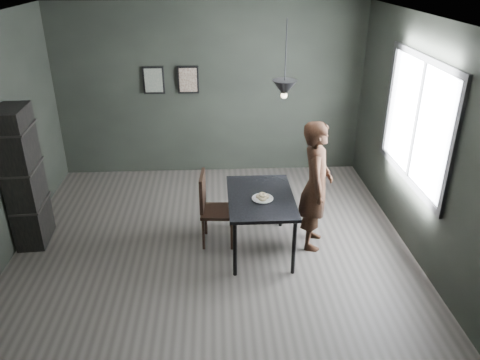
{
  "coord_description": "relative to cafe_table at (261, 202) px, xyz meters",
  "views": [
    {
      "loc": [
        0.07,
        -5.02,
        3.37
      ],
      "look_at": [
        0.35,
        0.05,
        0.95
      ],
      "focal_mm": 35.0,
      "sensor_mm": 36.0,
      "label": 1
    }
  ],
  "objects": [
    {
      "name": "ground",
      "position": [
        -0.6,
        0.0,
        -0.67
      ],
      "size": [
        5.0,
        5.0,
        0.0
      ],
      "primitive_type": "plane",
      "color": "#34302D",
      "rests_on": "ground"
    },
    {
      "name": "back_wall",
      "position": [
        -0.6,
        2.5,
        0.73
      ],
      "size": [
        5.0,
        0.1,
        2.8
      ],
      "primitive_type": "cube",
      "color": "black",
      "rests_on": "ground"
    },
    {
      "name": "ceiling",
      "position": [
        -0.6,
        0.0,
        2.13
      ],
      "size": [
        5.0,
        5.0,
        0.02
      ],
      "color": "silver",
      "rests_on": "ground"
    },
    {
      "name": "window_assembly",
      "position": [
        1.87,
        0.2,
        0.93
      ],
      "size": [
        0.04,
        1.96,
        1.56
      ],
      "color": "white",
      "rests_on": "ground"
    },
    {
      "name": "cafe_table",
      "position": [
        0.0,
        0.0,
        0.0
      ],
      "size": [
        0.8,
        1.2,
        0.75
      ],
      "color": "black",
      "rests_on": "ground"
    },
    {
      "name": "white_plate",
      "position": [
        0.01,
        -0.08,
        0.08
      ],
      "size": [
        0.23,
        0.23,
        0.01
      ],
      "primitive_type": "cylinder",
      "color": "white",
      "rests_on": "cafe_table"
    },
    {
      "name": "donut_pile",
      "position": [
        0.01,
        -0.08,
        0.12
      ],
      "size": [
        0.17,
        0.16,
        0.07
      ],
      "rotation": [
        0.0,
        0.0,
        0.43
      ],
      "color": "beige",
      "rests_on": "white_plate"
    },
    {
      "name": "woman",
      "position": [
        0.69,
        0.08,
        0.16
      ],
      "size": [
        0.52,
        0.68,
        1.66
      ],
      "primitive_type": "imported",
      "rotation": [
        0.0,
        0.0,
        1.36
      ],
      "color": "black",
      "rests_on": "ground"
    },
    {
      "name": "wood_chair",
      "position": [
        -0.61,
        0.19,
        -0.12
      ],
      "size": [
        0.45,
        0.45,
        0.97
      ],
      "rotation": [
        0.0,
        0.0,
        -0.08
      ],
      "color": "black",
      "rests_on": "ground"
    },
    {
      "name": "shelf_unit",
      "position": [
        -2.92,
        0.36,
        0.23
      ],
      "size": [
        0.38,
        0.62,
        1.8
      ],
      "primitive_type": "cube",
      "rotation": [
        0.0,
        0.0,
        0.07
      ],
      "color": "black",
      "rests_on": "ground"
    },
    {
      "name": "pendant_lamp",
      "position": [
        0.25,
        0.1,
        1.38
      ],
      "size": [
        0.28,
        0.28,
        0.86
      ],
      "color": "black",
      "rests_on": "ground"
    },
    {
      "name": "framed_print_left",
      "position": [
        -1.5,
        2.47,
        0.93
      ],
      "size": [
        0.34,
        0.04,
        0.44
      ],
      "color": "black",
      "rests_on": "ground"
    },
    {
      "name": "framed_print_right",
      "position": [
        -0.95,
        2.47,
        0.93
      ],
      "size": [
        0.34,
        0.04,
        0.44
      ],
      "color": "black",
      "rests_on": "ground"
    }
  ]
}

